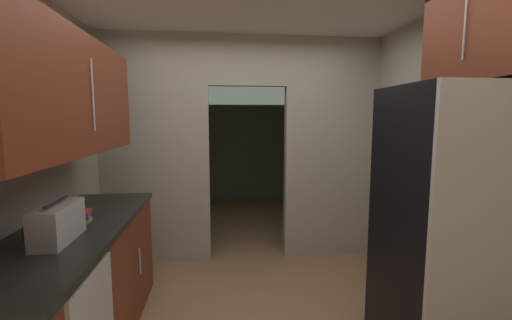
% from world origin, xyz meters
% --- Properties ---
extents(kitchen_partition, '(3.19, 0.12, 2.58)m').
position_xyz_m(kitchen_partition, '(-0.01, 1.57, 1.37)').
color(kitchen_partition, '#ADA899').
rests_on(kitchen_partition, ground).
extents(adjoining_room_shell, '(3.19, 2.97, 2.58)m').
position_xyz_m(adjoining_room_shell, '(0.00, 3.55, 1.29)').
color(adjoining_room_shell, slate).
rests_on(adjoining_room_shell, ground).
extents(refrigerator, '(0.82, 0.73, 1.85)m').
position_xyz_m(refrigerator, '(1.19, -0.41, 0.93)').
color(refrigerator, black).
rests_on(refrigerator, ground).
extents(lower_cabinet_run, '(0.66, 2.08, 0.93)m').
position_xyz_m(lower_cabinet_run, '(-1.27, -0.03, 0.47)').
color(lower_cabinet_run, maroon).
rests_on(lower_cabinet_run, ground).
extents(upper_cabinet_counterside, '(0.36, 1.87, 0.76)m').
position_xyz_m(upper_cabinet_counterside, '(-1.27, -0.03, 1.80)').
color(upper_cabinet_counterside, maroon).
extents(upper_cabinet_fridgeside, '(0.36, 0.90, 0.68)m').
position_xyz_m(upper_cabinet_fridgeside, '(1.41, -0.31, 2.22)').
color(upper_cabinet_fridgeside, maroon).
extents(boombox, '(0.17, 0.40, 0.25)m').
position_xyz_m(boombox, '(-1.24, -0.28, 1.04)').
color(boombox, '#B2B2B7').
rests_on(boombox, lower_cabinet_run).
extents(book_stack, '(0.15, 0.18, 0.09)m').
position_xyz_m(book_stack, '(-1.25, 0.08, 0.98)').
color(book_stack, gold).
rests_on(book_stack, lower_cabinet_run).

